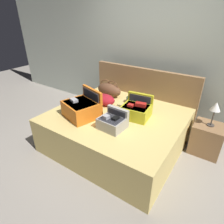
{
  "coord_description": "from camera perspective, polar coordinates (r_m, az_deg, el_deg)",
  "views": [
    {
      "loc": [
        1.4,
        -1.8,
        2.0
      ],
      "look_at": [
        0.0,
        0.27,
        0.67
      ],
      "focal_mm": 30.42,
      "sensor_mm": 36.0,
      "label": 1
    }
  ],
  "objects": [
    {
      "name": "nightstand",
      "position": [
        3.33,
        26.56,
        -7.23
      ],
      "size": [
        0.44,
        0.4,
        0.49
      ],
      "primitive_type": "cube",
      "color": "olive",
      "rests_on": "ground"
    },
    {
      "name": "hard_case_medium",
      "position": [
        2.87,
        7.34,
        0.64
      ],
      "size": [
        0.44,
        0.41,
        0.32
      ],
      "rotation": [
        0.0,
        0.0,
        0.11
      ],
      "color": "gold",
      "rests_on": "bed"
    },
    {
      "name": "pillow_near_headboard",
      "position": [
        3.29,
        7.99,
        3.7
      ],
      "size": [
        0.47,
        0.31,
        0.17
      ],
      "primitive_type": "ellipsoid",
      "rotation": [
        0.0,
        0.0,
        0.15
      ],
      "color": "#4C724C",
      "rests_on": "bed"
    },
    {
      "name": "bed",
      "position": [
        3.12,
        1.36,
        -5.35
      ],
      "size": [
        1.98,
        1.75,
        0.57
      ],
      "primitive_type": "cube",
      "color": "tan",
      "rests_on": "ground"
    },
    {
      "name": "hard_case_large",
      "position": [
        2.89,
        -9.08,
        1.21
      ],
      "size": [
        0.59,
        0.57,
        0.4
      ],
      "rotation": [
        0.0,
        0.0,
        -0.3
      ],
      "color": "#D16619",
      "rests_on": "bed"
    },
    {
      "name": "back_wall",
      "position": [
        3.78,
        12.35,
        16.73
      ],
      "size": [
        8.0,
        0.1,
        2.6
      ],
      "primitive_type": "cube",
      "color": "#B7C1B2",
      "rests_on": "ground"
    },
    {
      "name": "duffel_bag",
      "position": [
        3.57,
        -0.85,
        6.71
      ],
      "size": [
        0.49,
        0.24,
        0.32
      ],
      "rotation": [
        0.0,
        0.0,
        0.01
      ],
      "color": "brown",
      "rests_on": "bed"
    },
    {
      "name": "table_lamp",
      "position": [
        3.07,
        28.68,
        1.11
      ],
      "size": [
        0.14,
        0.14,
        0.38
      ],
      "color": "#3F3833",
      "rests_on": "nightstand"
    },
    {
      "name": "ground_plane",
      "position": [
        3.03,
        -2.93,
        -13.35
      ],
      "size": [
        12.0,
        12.0,
        0.0
      ],
      "primitive_type": "plane",
      "color": "gray"
    },
    {
      "name": "hard_case_small",
      "position": [
        2.59,
        0.17,
        -2.94
      ],
      "size": [
        0.35,
        0.33,
        0.26
      ],
      "rotation": [
        0.0,
        0.0,
        -0.05
      ],
      "color": "gray",
      "rests_on": "bed"
    },
    {
      "name": "pillow_center_head",
      "position": [
        3.25,
        -2.33,
        3.76
      ],
      "size": [
        0.4,
        0.28,
        0.19
      ],
      "primitive_type": "ellipsoid",
      "rotation": [
        0.0,
        0.0,
        0.06
      ],
      "color": "maroon",
      "rests_on": "bed"
    },
    {
      "name": "headboard",
      "position": [
        3.71,
        9.16,
        4.6
      ],
      "size": [
        2.02,
        0.08,
        1.1
      ],
      "primitive_type": "cube",
      "color": "olive",
      "rests_on": "ground"
    }
  ]
}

